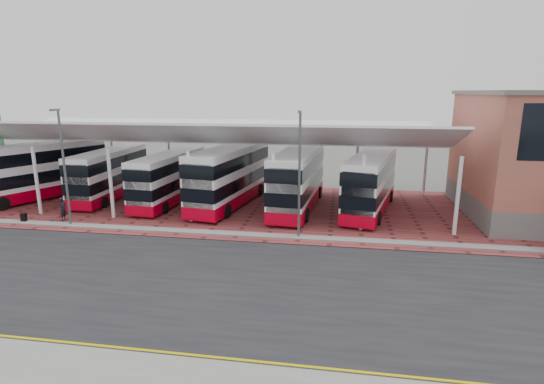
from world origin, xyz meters
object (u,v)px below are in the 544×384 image
object	(u,v)px
bus_5	(371,183)
pedestrian	(63,209)
bus_2	(169,179)
bus_3	(230,176)
bus_1	(110,174)
bus_0	(38,172)
bus_4	(298,180)

from	to	relation	value
bus_5	pedestrian	distance (m)	22.85
bus_2	bus_3	bearing A→B (deg)	6.68
pedestrian	bus_3	bearing A→B (deg)	-65.68
bus_1	pedestrian	bearing A→B (deg)	-89.10
bus_0	pedestrian	distance (m)	8.47
bus_0	bus_2	distance (m)	11.71
bus_3	pedestrian	world-z (taller)	bus_3
bus_3	bus_2	bearing A→B (deg)	-168.53
bus_5	bus_1	bearing A→B (deg)	-169.02
bus_2	bus_3	xyz separation A→B (m)	(5.18, 0.22, 0.31)
bus_5	bus_2	bearing A→B (deg)	-166.96
bus_0	bus_2	xyz separation A→B (m)	(11.69, 0.51, -0.34)
bus_0	bus_1	world-z (taller)	bus_0
bus_2	pedestrian	size ratio (longest dim) A/B	5.85
bus_3	bus_4	world-z (taller)	bus_3
pedestrian	bus_0	bearing A→B (deg)	40.95
bus_0	bus_1	bearing A→B (deg)	36.98
bus_1	bus_5	bearing A→B (deg)	-2.87
bus_4	bus_5	distance (m)	5.63
bus_2	bus_0	bearing A→B (deg)	-173.32
bus_3	pedestrian	distance (m)	12.58
bus_3	bus_1	bearing A→B (deg)	-173.91
bus_4	pedestrian	distance (m)	17.51
bus_2	bus_1	bearing A→B (deg)	176.52
bus_1	bus_5	distance (m)	22.19
bus_4	pedestrian	world-z (taller)	bus_4
bus_4	bus_5	size ratio (longest dim) A/B	1.04
bus_0	bus_4	world-z (taller)	bus_0
bus_3	bus_4	bearing A→B (deg)	6.66
bus_2	bus_4	world-z (taller)	bus_4
bus_2	bus_4	size ratio (longest dim) A/B	0.88
bus_1	pedestrian	xyz separation A→B (m)	(0.23, -6.94, -1.21)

